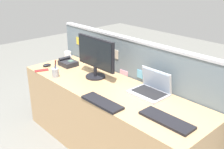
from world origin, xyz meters
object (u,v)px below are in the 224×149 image
object	(u,v)px
desk_phone	(68,63)
cell_phone_red_case	(42,70)
computer_mouse_right_hand	(47,65)
laptop	(151,88)
keyboard_main	(102,102)
keyboard_spare	(166,120)
coffee_mug	(68,55)
desktop_monitor	(96,55)
pen_cup	(55,73)

from	to	relation	value
desk_phone	cell_phone_red_case	world-z (taller)	desk_phone
desk_phone	computer_mouse_right_hand	world-z (taller)	desk_phone
laptop	keyboard_main	size ratio (longest dim) A/B	0.80
keyboard_main	computer_mouse_right_hand	distance (m)	1.18
keyboard_spare	coffee_mug	distance (m)	1.81
desk_phone	computer_mouse_right_hand	xyz separation A→B (m)	(-0.14, -0.21, -0.02)
desk_phone	cell_phone_red_case	xyz separation A→B (m)	(-0.05, -0.33, -0.03)
laptop	computer_mouse_right_hand	world-z (taller)	laptop
cell_phone_red_case	coffee_mug	size ratio (longest dim) A/B	1.23
keyboard_spare	coffee_mug	bearing A→B (deg)	171.00
desktop_monitor	keyboard_main	world-z (taller)	desktop_monitor
cell_phone_red_case	computer_mouse_right_hand	bearing A→B (deg)	146.39
desk_phone	pen_cup	xyz separation A→B (m)	(0.22, -0.31, 0.02)
cell_phone_red_case	laptop	bearing A→B (deg)	40.32
laptop	coffee_mug	bearing A→B (deg)	-179.56
pen_cup	coffee_mug	bearing A→B (deg)	133.35
desktop_monitor	keyboard_main	xyz separation A→B (m)	(0.51, -0.35, -0.23)
desktop_monitor	cell_phone_red_case	size ratio (longest dim) A/B	3.61
keyboard_main	computer_mouse_right_hand	bearing A→B (deg)	173.03
laptop	desk_phone	world-z (taller)	laptop
laptop	computer_mouse_right_hand	distance (m)	1.37
desktop_monitor	computer_mouse_right_hand	bearing A→B (deg)	-161.17
coffee_mug	desktop_monitor	bearing A→B (deg)	-9.17
laptop	cell_phone_red_case	xyz separation A→B (m)	(-1.24, -0.47, -0.05)
laptop	keyboard_spare	distance (m)	0.50
desk_phone	coffee_mug	bearing A→B (deg)	145.93
desk_phone	pen_cup	size ratio (longest dim) A/B	1.10
laptop	keyboard_spare	bearing A→B (deg)	-36.59
computer_mouse_right_hand	keyboard_spare	bearing A→B (deg)	9.72
desktop_monitor	coffee_mug	bearing A→B (deg)	170.83
desktop_monitor	keyboard_main	distance (m)	0.66
keyboard_main	computer_mouse_right_hand	world-z (taller)	computer_mouse_right_hand
desktop_monitor	keyboard_spare	size ratio (longest dim) A/B	1.24
desk_phone	coffee_mug	size ratio (longest dim) A/B	1.67
desktop_monitor	laptop	bearing A→B (deg)	10.61
keyboard_main	computer_mouse_right_hand	size ratio (longest dim) A/B	4.21
pen_cup	coffee_mug	size ratio (longest dim) A/B	1.51
keyboard_spare	cell_phone_red_case	distance (m)	1.65
computer_mouse_right_hand	coffee_mug	size ratio (longest dim) A/B	0.81
desk_phone	laptop	bearing A→B (deg)	6.82
desktop_monitor	coffee_mug	xyz separation A→B (m)	(-0.71, 0.11, -0.19)
keyboard_spare	keyboard_main	bearing A→B (deg)	-162.22
laptop	cell_phone_red_case	bearing A→B (deg)	-159.19
desktop_monitor	computer_mouse_right_hand	world-z (taller)	desktop_monitor
cell_phone_red_case	keyboard_main	bearing A→B (deg)	19.13
computer_mouse_right_hand	coffee_mug	bearing A→B (deg)	106.84
desktop_monitor	pen_cup	bearing A→B (deg)	-132.24
desktop_monitor	coffee_mug	distance (m)	0.74
laptop	pen_cup	xyz separation A→B (m)	(-0.96, -0.45, -0.00)
desk_phone	cell_phone_red_case	size ratio (longest dim) A/B	1.35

